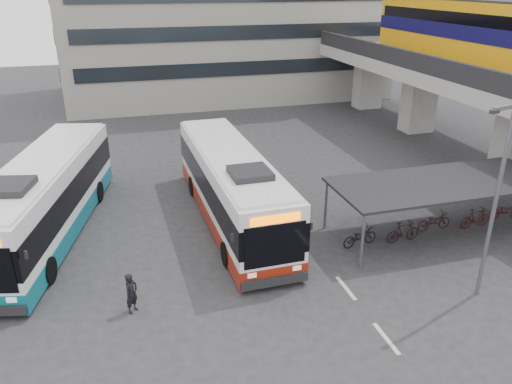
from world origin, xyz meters
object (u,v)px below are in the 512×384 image
object	(u,v)px
bus_teal	(46,199)
lamp_post	(496,193)
bus_main	(232,187)
pedestrian	(131,293)

from	to	relation	value
bus_teal	lamp_post	bearing A→B (deg)	-17.83
bus_main	bus_teal	xyz separation A→B (m)	(-8.33, 0.93, 0.03)
bus_main	bus_teal	world-z (taller)	bus_teal
pedestrian	bus_main	bearing A→B (deg)	2.09
bus_teal	lamp_post	size ratio (longest dim) A/B	1.82
bus_main	bus_teal	size ratio (longest dim) A/B	0.96
bus_main	pedestrian	xyz separation A→B (m)	(-5.08, -6.10, -0.97)
bus_main	lamp_post	bearing A→B (deg)	-51.00
bus_main	bus_teal	bearing A→B (deg)	172.70
bus_teal	lamp_post	distance (m)	18.36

